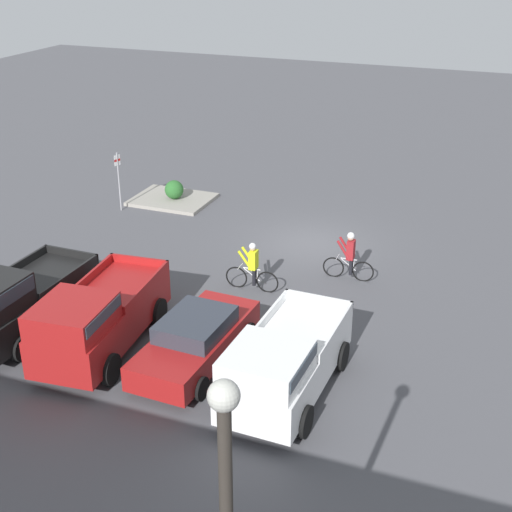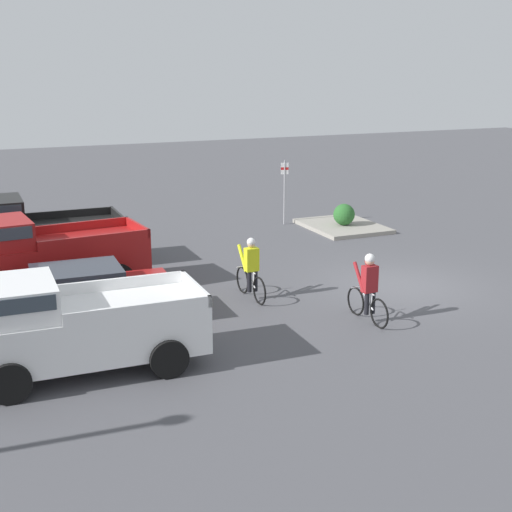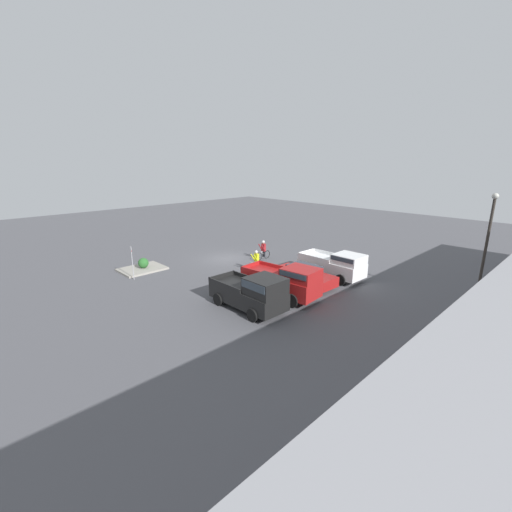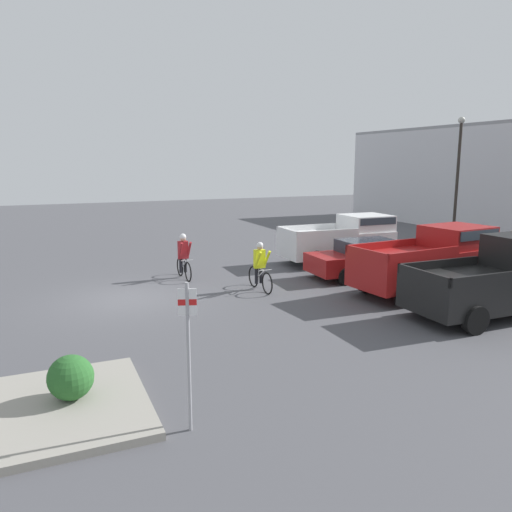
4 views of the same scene
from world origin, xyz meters
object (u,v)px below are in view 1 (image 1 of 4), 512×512
Objects in this scene: pickup_truck_1 at (97,318)px; pickup_truck_2 at (13,300)px; shrub at (174,190)px; fire_lane_sign at (119,176)px; sedan_0 at (196,339)px; pickup_truck_0 at (283,363)px; cyclist_0 at (252,267)px; cyclist_1 at (349,256)px.

pickup_truck_2 is at bearing 0.06° from pickup_truck_1.
pickup_truck_1 is 12.47m from shrub.
fire_lane_sign reaches higher than pickup_truck_2.
sedan_0 is 13.02m from shrub.
pickup_truck_0 is at bearing 179.27° from pickup_truck_2.
sedan_0 is at bearing -173.73° from pickup_truck_2.
pickup_truck_2 reaches higher than shrub.
sedan_0 is 2.53× the size of cyclist_0.
fire_lane_sign is (8.20, -9.49, 0.80)m from sedan_0.
fire_lane_sign is at bearing -61.74° from pickup_truck_1.
cyclist_1 is (-8.20, -7.24, -0.29)m from pickup_truck_2.
pickup_truck_1 is 6.41× the size of shrub.
cyclist_1 is (0.20, -7.35, -0.21)m from pickup_truck_0.
sedan_0 is 2.86m from pickup_truck_1.
pickup_truck_0 reaches higher than shrub.
pickup_truck_0 is 1.96× the size of fire_lane_sign.
pickup_truck_2 is at bearing 104.40° from fire_lane_sign.
fire_lane_sign reaches higher than cyclist_1.
sedan_0 is (2.79, -0.72, -0.35)m from pickup_truck_0.
pickup_truck_2 is at bearing 44.28° from cyclist_0.
pickup_truck_0 is 15.01m from fire_lane_sign.
pickup_truck_1 is at bearing 63.99° from cyclist_0.
pickup_truck_2 reaches higher than pickup_truck_1.
sedan_0 is 2.64× the size of cyclist_1.
pickup_truck_0 is 1.01× the size of pickup_truck_2.
pickup_truck_1 is 2.85× the size of cyclist_0.
pickup_truck_2 is at bearing 41.45° from cyclist_1.
cyclist_0 is 0.73× the size of fire_lane_sign.
pickup_truck_2 is (2.84, 0.00, -0.00)m from pickup_truck_1.
fire_lane_sign reaches higher than cyclist_0.
cyclist_0 is 9.38m from fire_lane_sign.
pickup_truck_1 is (2.77, 0.61, 0.43)m from sedan_0.
sedan_0 is 0.89× the size of pickup_truck_1.
pickup_truck_1 is 2.84m from pickup_truck_2.
pickup_truck_1 is 5.88m from cyclist_0.
cyclist_1 is at bearing -126.52° from pickup_truck_1.
sedan_0 is 1.86× the size of fire_lane_sign.
pickup_truck_0 is at bearing 137.09° from fire_lane_sign.
cyclist_0 is (-2.57, -5.28, -0.32)m from pickup_truck_1.
sedan_0 is at bearing 68.61° from cyclist_1.
sedan_0 is 12.57m from fire_lane_sign.
pickup_truck_2 is at bearing 6.27° from sedan_0.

